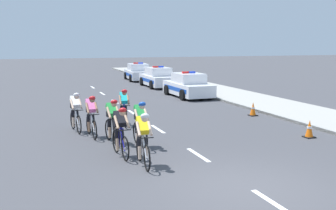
# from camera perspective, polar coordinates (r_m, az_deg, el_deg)

# --- Properties ---
(ground_plane) EXTENTS (160.00, 160.00, 0.00)m
(ground_plane) POSITION_cam_1_polar(r_m,az_deg,el_deg) (10.21, 10.81, -10.91)
(ground_plane) COLOR #424247
(sidewalk_slab) EXTENTS (3.62, 60.00, 0.12)m
(sidewalk_slab) POSITION_cam_1_polar(r_m,az_deg,el_deg) (25.78, 9.91, 1.12)
(sidewalk_slab) COLOR #A3A099
(sidewalk_slab) RESTS_ON ground
(kerb_edge) EXTENTS (0.16, 60.00, 0.13)m
(kerb_edge) POSITION_cam_1_polar(r_m,az_deg,el_deg) (24.98, 6.44, 0.97)
(kerb_edge) COLOR #9E9E99
(kerb_edge) RESTS_ON ground
(lane_markings_centre) EXTENTS (0.14, 25.60, 0.01)m
(lane_markings_centre) POSITION_cam_1_polar(r_m,az_deg,el_deg) (20.11, -4.92, -1.06)
(lane_markings_centre) COLOR white
(lane_markings_centre) RESTS_ON ground
(cyclist_lead) EXTENTS (0.43, 1.72, 1.56)m
(cyclist_lead) POSITION_cam_1_polar(r_m,az_deg,el_deg) (11.39, -3.47, -4.58)
(cyclist_lead) COLOR black
(cyclist_lead) RESTS_ON ground
(cyclist_second) EXTENTS (0.43, 1.72, 1.56)m
(cyclist_second) POSITION_cam_1_polar(r_m,az_deg,el_deg) (12.38, -6.57, -3.55)
(cyclist_second) COLOR black
(cyclist_second) RESTS_ON ground
(cyclist_third) EXTENTS (0.42, 1.72, 1.56)m
(cyclist_third) POSITION_cam_1_polar(r_m,az_deg,el_deg) (13.47, -3.85, -2.51)
(cyclist_third) COLOR black
(cyclist_third) RESTS_ON ground
(cyclist_fourth) EXTENTS (0.44, 1.72, 1.56)m
(cyclist_fourth) POSITION_cam_1_polar(r_m,az_deg,el_deg) (14.03, -7.67, -2.12)
(cyclist_fourth) COLOR black
(cyclist_fourth) RESTS_ON ground
(cyclist_fifth) EXTENTS (0.43, 1.72, 1.56)m
(cyclist_fifth) POSITION_cam_1_polar(r_m,az_deg,el_deg) (15.08, -10.51, -1.43)
(cyclist_fifth) COLOR black
(cyclist_fifth) RESTS_ON ground
(cyclist_sixth) EXTENTS (0.45, 1.72, 1.56)m
(cyclist_sixth) POSITION_cam_1_polar(r_m,az_deg,el_deg) (16.11, -12.60, -0.85)
(cyclist_sixth) COLOR black
(cyclist_sixth) RESTS_ON ground
(cyclist_seventh) EXTENTS (0.45, 1.72, 1.56)m
(cyclist_seventh) POSITION_cam_1_polar(r_m,az_deg,el_deg) (16.94, -6.08, -0.23)
(cyclist_seventh) COLOR black
(cyclist_seventh) RESTS_ON ground
(police_car_nearest) EXTENTS (2.05, 4.43, 1.59)m
(police_car_nearest) POSITION_cam_1_polar(r_m,az_deg,el_deg) (25.80, 2.76, 2.63)
(police_car_nearest) COLOR white
(police_car_nearest) RESTS_ON ground
(police_car_second) EXTENTS (2.04, 4.42, 1.59)m
(police_car_second) POSITION_cam_1_polar(r_m,az_deg,el_deg) (31.51, -1.40, 3.74)
(police_car_second) COLOR white
(police_car_second) RESTS_ON ground
(police_car_third) EXTENTS (2.24, 4.52, 1.59)m
(police_car_third) POSITION_cam_1_polar(r_m,az_deg,el_deg) (36.99, -4.14, 4.45)
(police_car_third) COLOR silver
(police_car_third) RESTS_ON ground
(traffic_cone_near) EXTENTS (0.36, 0.36, 0.64)m
(traffic_cone_near) POSITION_cam_1_polar(r_m,az_deg,el_deg) (15.67, 18.86, -3.15)
(traffic_cone_near) COLOR black
(traffic_cone_near) RESTS_ON ground
(traffic_cone_mid) EXTENTS (0.36, 0.36, 0.64)m
(traffic_cone_mid) POSITION_cam_1_polar(r_m,az_deg,el_deg) (19.58, 11.60, -0.56)
(traffic_cone_mid) COLOR black
(traffic_cone_mid) RESTS_ON ground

